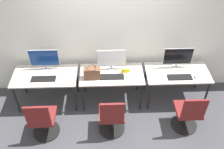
% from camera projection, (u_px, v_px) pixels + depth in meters
% --- Properties ---
extents(ground_plane, '(20.00, 20.00, 0.00)m').
position_uv_depth(ground_plane, '(112.00, 111.00, 4.95)').
color(ground_plane, '#3D3D42').
extents(wall_back, '(12.00, 0.05, 2.80)m').
position_uv_depth(wall_back, '(111.00, 30.00, 4.61)').
color(wall_back, silver).
rests_on(wall_back, ground_plane).
extents(desk_left, '(1.21, 0.65, 0.71)m').
position_uv_depth(desk_left, '(45.00, 78.00, 4.75)').
color(desk_left, '#BCB7AD').
rests_on(desk_left, ground_plane).
extents(monitor_left, '(0.56, 0.18, 0.43)m').
position_uv_depth(monitor_left, '(44.00, 59.00, 4.70)').
color(monitor_left, '#B2B2B7').
rests_on(monitor_left, desk_left).
extents(keyboard_left, '(0.45, 0.15, 0.02)m').
position_uv_depth(keyboard_left, '(43.00, 79.00, 4.61)').
color(keyboard_left, black).
rests_on(keyboard_left, desk_left).
extents(mouse_left, '(0.06, 0.09, 0.03)m').
position_uv_depth(mouse_left, '(59.00, 78.00, 4.61)').
color(mouse_left, silver).
rests_on(mouse_left, desk_left).
extents(office_chair_left, '(0.48, 0.48, 0.90)m').
position_uv_depth(office_chair_left, '(43.00, 121.00, 4.30)').
color(office_chair_left, black).
rests_on(office_chair_left, ground_plane).
extents(desk_center, '(1.21, 0.65, 0.71)m').
position_uv_depth(desk_center, '(112.00, 77.00, 4.78)').
color(desk_center, '#BCB7AD').
rests_on(desk_center, ground_plane).
extents(monitor_center, '(0.56, 0.18, 0.43)m').
position_uv_depth(monitor_center, '(111.00, 59.00, 4.70)').
color(monitor_center, '#B2B2B7').
rests_on(monitor_center, desk_center).
extents(keyboard_center, '(0.45, 0.15, 0.02)m').
position_uv_depth(keyboard_center, '(112.00, 77.00, 4.65)').
color(keyboard_center, black).
rests_on(keyboard_center, desk_center).
extents(mouse_center, '(0.06, 0.09, 0.03)m').
position_uv_depth(mouse_center, '(127.00, 76.00, 4.66)').
color(mouse_center, silver).
rests_on(mouse_center, desk_center).
extents(office_chair_center, '(0.48, 0.48, 0.90)m').
position_uv_depth(office_chair_center, '(112.00, 118.00, 4.35)').
color(office_chair_center, black).
rests_on(office_chair_center, ground_plane).
extents(desk_right, '(1.21, 0.65, 0.71)m').
position_uv_depth(desk_right, '(177.00, 75.00, 4.82)').
color(desk_right, '#BCB7AD').
rests_on(desk_right, ground_plane).
extents(monitor_right, '(0.56, 0.18, 0.43)m').
position_uv_depth(monitor_right, '(178.00, 57.00, 4.74)').
color(monitor_right, '#B2B2B7').
rests_on(monitor_right, desk_right).
extents(keyboard_right, '(0.45, 0.15, 0.02)m').
position_uv_depth(keyboard_right, '(180.00, 77.00, 4.64)').
color(keyboard_right, black).
rests_on(keyboard_right, desk_right).
extents(mouse_right, '(0.06, 0.09, 0.03)m').
position_uv_depth(mouse_right, '(196.00, 77.00, 4.64)').
color(mouse_right, silver).
rests_on(mouse_right, desk_right).
extents(office_chair_right, '(0.48, 0.48, 0.90)m').
position_uv_depth(office_chair_right, '(188.00, 115.00, 4.41)').
color(office_chair_right, black).
rests_on(office_chair_right, ground_plane).
extents(handbag, '(0.30, 0.18, 0.25)m').
position_uv_depth(handbag, '(92.00, 73.00, 4.57)').
color(handbag, brown).
rests_on(handbag, desk_center).
extents(placard_center, '(0.16, 0.03, 0.08)m').
position_uv_depth(placard_center, '(126.00, 71.00, 4.74)').
color(placard_center, yellow).
rests_on(placard_center, desk_center).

